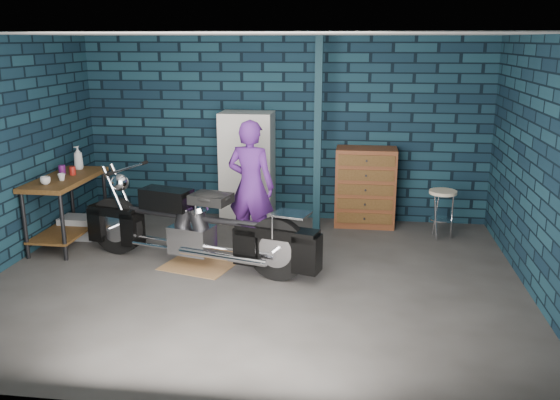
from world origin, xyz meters
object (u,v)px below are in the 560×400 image
(workbench, at_px, (68,210))
(person, at_px, (251,186))
(storage_bin, at_px, (79,227))
(tool_chest, at_px, (365,187))
(shop_stool, at_px, (441,215))
(motorcycle, at_px, (196,220))
(locker, at_px, (247,168))

(workbench, relative_size, person, 0.83)
(storage_bin, distance_m, tool_chest, 4.07)
(person, bearing_deg, tool_chest, -127.20)
(person, distance_m, shop_stool, 2.66)
(workbench, xyz_separation_m, motorcycle, (1.92, -0.59, 0.12))
(motorcycle, xyz_separation_m, storage_bin, (-1.90, 0.82, -0.43))
(person, height_order, tool_chest, person)
(person, bearing_deg, locker, -64.74)
(person, height_order, locker, person)
(workbench, distance_m, locker, 2.57)
(motorcycle, distance_m, shop_stool, 3.37)
(workbench, relative_size, storage_bin, 2.93)
(locker, relative_size, shop_stool, 2.42)
(motorcycle, bearing_deg, locker, 97.71)
(tool_chest, bearing_deg, locker, 180.00)
(workbench, height_order, storage_bin, workbench)
(workbench, distance_m, shop_stool, 5.03)
(workbench, bearing_deg, person, 2.07)
(storage_bin, relative_size, tool_chest, 0.42)
(storage_bin, xyz_separation_m, shop_stool, (4.93, 0.65, 0.19))
(workbench, xyz_separation_m, locker, (2.18, 1.33, 0.36))
(storage_bin, bearing_deg, workbench, -94.97)
(person, distance_m, tool_chest, 1.93)
(person, relative_size, locker, 1.04)
(workbench, distance_m, storage_bin, 0.38)
(motorcycle, relative_size, storage_bin, 5.50)
(storage_bin, bearing_deg, motorcycle, -23.40)
(tool_chest, height_order, shop_stool, tool_chest)
(shop_stool, bearing_deg, person, -162.45)
(motorcycle, xyz_separation_m, locker, (0.25, 1.92, 0.24))
(tool_chest, bearing_deg, shop_stool, -23.46)
(workbench, distance_m, tool_chest, 4.13)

